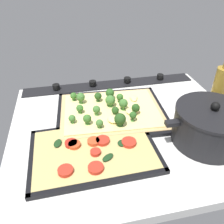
# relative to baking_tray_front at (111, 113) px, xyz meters

# --- Properties ---
(ground_plane) EXTENTS (0.74, 0.63, 0.03)m
(ground_plane) POSITION_rel_baking_tray_front_xyz_m (-0.04, 0.07, -0.02)
(ground_plane) COLOR silver
(stove_control_panel) EXTENTS (0.71, 0.07, 0.03)m
(stove_control_panel) POSITION_rel_baking_tray_front_xyz_m (-0.04, -0.21, 0.00)
(stove_control_panel) COLOR black
(stove_control_panel) RESTS_ON ground_plane
(baking_tray_front) EXTENTS (0.38, 0.31, 0.01)m
(baking_tray_front) POSITION_rel_baking_tray_front_xyz_m (0.00, 0.00, 0.00)
(baking_tray_front) COLOR black
(baking_tray_front) RESTS_ON ground_plane
(broccoli_pizza) EXTENTS (0.35, 0.28, 0.06)m
(broccoli_pizza) POSITION_rel_baking_tray_front_xyz_m (0.00, 0.00, 0.02)
(broccoli_pizza) COLOR tan
(broccoli_pizza) RESTS_ON baking_tray_front
(baking_tray_back) EXTENTS (0.35, 0.24, 0.01)m
(baking_tray_back) POSITION_rel_baking_tray_front_xyz_m (0.09, 0.17, 0.00)
(baking_tray_back) COLOR black
(baking_tray_back) RESTS_ON ground_plane
(veggie_pizza_back) EXTENTS (0.32, 0.22, 0.02)m
(veggie_pizza_back) POSITION_rel_baking_tray_front_xyz_m (0.09, 0.17, 0.01)
(veggie_pizza_back) COLOR tan
(veggie_pizza_back) RESTS_ON baking_tray_back
(cooking_pot) EXTENTS (0.27, 0.20, 0.13)m
(cooking_pot) POSITION_rel_baking_tray_front_xyz_m (-0.24, 0.19, 0.05)
(cooking_pot) COLOR black
(cooking_pot) RESTS_ON ground_plane
(oil_bottle) EXTENTS (0.05, 0.05, 0.22)m
(oil_bottle) POSITION_rel_baking_tray_front_xyz_m (-0.34, 0.08, 0.09)
(oil_bottle) COLOR olive
(oil_bottle) RESTS_ON ground_plane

